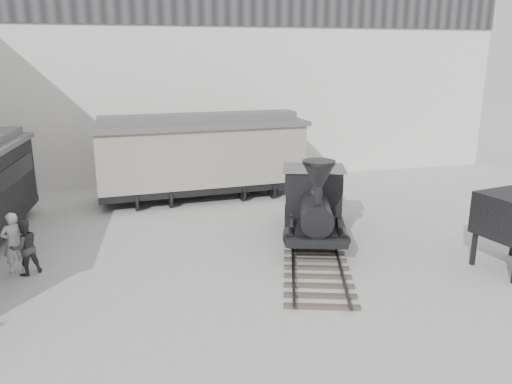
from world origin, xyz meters
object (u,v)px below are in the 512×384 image
object	(u,v)px
visitor_a	(14,243)
visitor_b	(25,247)
boxcar	(201,155)
locomotive	(313,208)

from	to	relation	value
visitor_a	visitor_b	distance (m)	0.44
boxcar	visitor_a	distance (m)	9.80
locomotive	visitor_b	bearing A→B (deg)	-158.55
locomotive	boxcar	size ratio (longest dim) A/B	0.96
locomotive	visitor_a	bearing A→B (deg)	-160.14
visitor_a	boxcar	bearing A→B (deg)	-154.37
boxcar	visitor_b	bearing A→B (deg)	-135.93
boxcar	visitor_b	distance (m)	9.76
boxcar	visitor_a	xyz separation A→B (m)	(-6.82, -6.95, -1.13)
visitor_b	locomotive	bearing A→B (deg)	153.85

